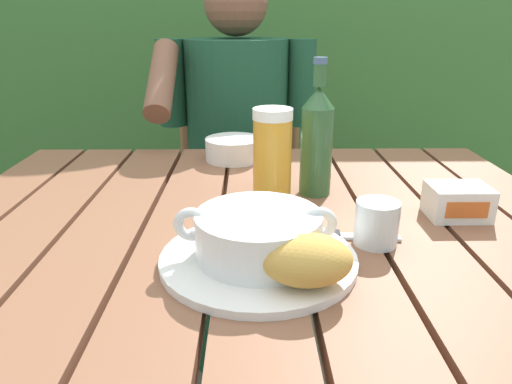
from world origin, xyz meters
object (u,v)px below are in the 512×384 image
Objects in this scene: serving_plate at (255,259)px; butter_tub at (458,202)px; chair_near_diner at (240,198)px; table_knife at (338,235)px; person_eating at (236,142)px; bread_roll at (306,259)px; soup_bowl at (255,233)px; beer_glass at (272,157)px; diner_bowl at (234,149)px; beer_bottle at (317,139)px; water_glass_small at (377,223)px.

serving_plate is 0.39m from butter_tub.
table_knife is (0.18, -0.97, 0.31)m from chair_near_diner.
person_eating reaches higher than bread_roll.
soup_bowl is 0.10m from bread_roll.
beer_glass is (0.03, 0.23, 0.04)m from soup_bowl.
beer_glass is at bearing -74.21° from diner_bowl.
chair_near_diner is 0.33m from person_eating.
beer_bottle is 0.24m from water_glass_small.
serving_plate is at bearing 130.60° from bread_roll.
serving_plate is 0.15m from table_knife.
soup_bowl reaches higher than table_knife.
soup_bowl is at bearing 63.43° from serving_plate.
person_eating reaches higher than butter_tub.
chair_near_diner is at bearing 95.64° from beer_glass.
soup_bowl is 0.16m from table_knife.
bread_roll is 0.31m from beer_glass.
water_glass_small is 0.51m from diner_bowl.
person_eating reaches higher than soup_bowl.
bread_roll is (0.06, -0.07, 0.04)m from serving_plate.
beer_bottle is (0.12, 0.28, 0.06)m from soup_bowl.
water_glass_small is at bearing 17.34° from serving_plate.
table_knife is (0.13, 0.08, -0.04)m from soup_bowl.
beer_bottle is at bearing 29.92° from beer_glass.
beer_bottle is at bearing -73.45° from person_eating.
beer_bottle reaches higher than beer_glass.
chair_near_diner is 9.02× the size of butter_tub.
chair_near_diner is at bearing 92.58° from serving_plate.
person_eating reaches higher than serving_plate.
diner_bowl reaches higher than serving_plate.
soup_bowl is 0.19m from water_glass_small.
beer_glass is 0.10m from beer_bottle.
serving_plate is (0.05, -0.86, 0.05)m from person_eating.
person_eating is 0.62m from beer_bottle.
soup_bowl is 0.31m from beer_bottle.
beer_bottle reaches higher than diner_bowl.
chair_near_diner is 0.73× the size of person_eating.
diner_bowl is (-0.00, -0.53, 0.34)m from chair_near_diner.
water_glass_small is at bearing -63.06° from diner_bowl.
person_eating is 4.48× the size of serving_plate.
bread_roll is at bearing -49.40° from soup_bowl.
beer_glass reaches higher than table_knife.
bread_roll is 0.60m from diner_bowl.
serving_plate is at bearing -98.28° from beer_glass.
beer_glass is at bearing 131.42° from water_glass_small.
beer_glass reaches higher than diner_bowl.
water_glass_small reaches higher than butter_tub.
butter_tub is at bearing 38.72° from bread_roll.
butter_tub is at bearing -27.59° from beer_bottle.
table_knife is (0.10, -0.15, -0.09)m from beer_glass.
person_eating is at bearing 96.95° from bread_roll.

